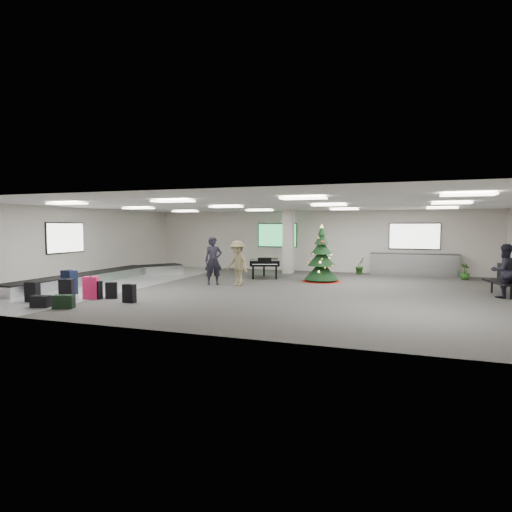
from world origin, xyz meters
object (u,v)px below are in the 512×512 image
(traveler_bench, at_px, (504,271))
(traveler_b, at_px, (237,263))
(service_counter, at_px, (414,264))
(bench, at_px, (505,279))
(traveler_a, at_px, (213,261))
(christmas_tree, at_px, (321,262))
(potted_plant_left, at_px, (360,266))
(pink_suitcase, at_px, (91,288))
(grand_piano, at_px, (264,263))
(potted_plant_right, at_px, (465,272))
(baggage_carousel, at_px, (103,276))

(traveler_bench, bearing_deg, traveler_b, -20.63)
(service_counter, distance_m, bench, 6.23)
(bench, height_order, traveler_a, traveler_a)
(christmas_tree, bearing_deg, potted_plant_left, 68.13)
(service_counter, distance_m, pink_suitcase, 14.69)
(grand_piano, relative_size, potted_plant_right, 2.88)
(grand_piano, xyz_separation_m, potted_plant_right, (8.69, 2.25, -0.34))
(christmas_tree, distance_m, potted_plant_right, 6.55)
(service_counter, relative_size, potted_plant_left, 4.60)
(traveler_a, xyz_separation_m, traveler_b, (1.00, 0.15, -0.08))
(baggage_carousel, height_order, pink_suitcase, pink_suitcase)
(traveler_b, bearing_deg, traveler_bench, 27.47)
(bench, relative_size, traveler_a, 0.91)
(grand_piano, bearing_deg, baggage_carousel, -170.81)
(bench, relative_size, potted_plant_left, 2.03)
(service_counter, height_order, traveler_b, traveler_b)
(traveler_bench, relative_size, potted_plant_left, 2.04)
(baggage_carousel, xyz_separation_m, traveler_a, (5.09, 0.49, 0.77))
(pink_suitcase, height_order, traveler_a, traveler_a)
(christmas_tree, xyz_separation_m, traveler_b, (-2.95, -2.38, 0.05))
(grand_piano, xyz_separation_m, traveler_b, (-0.20, -2.83, 0.21))
(service_counter, bearing_deg, grand_piano, -153.47)
(traveler_a, height_order, traveler_bench, traveler_a)
(grand_piano, bearing_deg, service_counter, 6.88)
(service_counter, height_order, potted_plant_right, service_counter)
(service_counter, xyz_separation_m, bench, (2.85, -5.54, 0.06))
(traveler_b, distance_m, potted_plant_left, 7.08)
(potted_plant_right, bearing_deg, grand_piano, -165.48)
(pink_suitcase, xyz_separation_m, grand_piano, (3.54, 7.41, 0.33))
(grand_piano, distance_m, traveler_bench, 9.65)
(baggage_carousel, relative_size, traveler_bench, 5.39)
(grand_piano, bearing_deg, potted_plant_left, 15.13)
(potted_plant_left, xyz_separation_m, potted_plant_right, (4.64, -0.56, -0.08))
(pink_suitcase, height_order, christmas_tree, christmas_tree)
(grand_piano, height_order, traveler_b, traveler_b)
(potted_plant_left, bearing_deg, service_counter, 10.37)
(bench, distance_m, potted_plant_left, 7.38)
(bench, bearing_deg, pink_suitcase, -172.91)
(pink_suitcase, relative_size, potted_plant_right, 1.06)
(christmas_tree, distance_m, grand_piano, 2.78)
(baggage_carousel, xyz_separation_m, pink_suitcase, (2.75, -3.94, 0.16))
(traveler_a, bearing_deg, traveler_bench, -33.80)
(christmas_tree, height_order, potted_plant_right, christmas_tree)
(pink_suitcase, distance_m, grand_piano, 8.22)
(baggage_carousel, xyz_separation_m, potted_plant_left, (10.34, 6.28, 0.23))
(bench, relative_size, potted_plant_right, 2.50)
(traveler_a, bearing_deg, service_counter, 3.28)
(christmas_tree, bearing_deg, pink_suitcase, -132.05)
(christmas_tree, distance_m, potted_plant_left, 3.53)
(christmas_tree, height_order, bench, christmas_tree)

